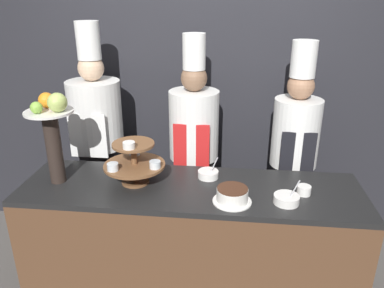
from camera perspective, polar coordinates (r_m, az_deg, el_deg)
The scene contains 11 objects.
wall_back at distance 3.09m, azimuth 1.75°, elevation 10.46°, with size 10.00×0.06×2.80m.
buffet_counter at distance 2.61m, azimuth -0.25°, elevation -15.09°, with size 2.15×0.61×0.88m.
tiered_stand at distance 2.38m, azimuth -8.82°, elevation -2.57°, with size 0.39×0.39×0.31m.
fruit_pedestal at distance 2.45m, azimuth -20.51°, elevation 2.30°, with size 0.29×0.29×0.59m.
cake_round at distance 2.20m, azimuth 6.16°, elevation -7.79°, with size 0.23×0.23×0.09m.
cup_white at distance 2.37m, azimuth 16.68°, elevation -6.76°, with size 0.08×0.08×0.06m.
serving_bowl_near at distance 2.25m, azimuth 14.19°, elevation -8.15°, with size 0.15×0.15×0.15m.
serving_bowl_far at distance 2.47m, azimuth 2.49°, elevation -4.60°, with size 0.14×0.14×0.15m.
chef_left at distance 3.01m, azimuth -14.19°, elevation 1.19°, with size 0.40×0.40×1.84m.
chef_center_left at distance 2.85m, azimuth 0.29°, elevation 0.01°, with size 0.37×0.37×1.76m.
chef_center_right at distance 2.88m, azimuth 15.28°, elevation -0.73°, with size 0.34×0.34×1.73m.
Camera 1 is at (0.24, -1.76, 2.01)m, focal length 35.00 mm.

